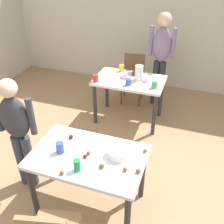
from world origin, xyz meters
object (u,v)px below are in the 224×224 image
at_px(dining_table_far, 129,86).
at_px(person_adult_far, 161,52).
at_px(mixing_bowl, 118,153).
at_px(pitcher_far, 139,73).
at_px(soda_can, 77,165).
at_px(dining_table_near, 88,163).
at_px(chair_far_table, 133,75).
at_px(person_girl_near, 17,128).

xyz_separation_m(dining_table_far, person_adult_far, (0.35, 0.68, 0.37)).
xyz_separation_m(mixing_bowl, pitcher_far, (-0.23, 1.76, 0.08)).
relative_size(mixing_bowl, pitcher_far, 0.93).
bearing_deg(mixing_bowl, soda_can, -133.83).
bearing_deg(dining_table_near, dining_table_far, 92.71).
height_order(person_adult_far, soda_can, person_adult_far).
xyz_separation_m(dining_table_near, dining_table_far, (-0.09, 1.82, -0.01)).
distance_m(person_adult_far, soda_can, 2.73).
distance_m(dining_table_far, chair_far_table, 0.72).
bearing_deg(soda_can, person_adult_far, 84.18).
bearing_deg(dining_table_near, person_girl_near, 176.36).
bearing_deg(person_girl_near, dining_table_far, 66.57).
bearing_deg(mixing_bowl, pitcher_far, 97.55).
bearing_deg(person_girl_near, soda_can, -17.77).
distance_m(chair_far_table, person_adult_far, 0.69).
bearing_deg(person_adult_far, person_girl_near, -114.60).
bearing_deg(person_girl_near, mixing_bowl, 1.90).
distance_m(chair_far_table, person_girl_near, 2.57).
relative_size(person_adult_far, pitcher_far, 7.06).
height_order(dining_table_far, pitcher_far, pitcher_far).
bearing_deg(mixing_bowl, dining_table_near, -162.30).
distance_m(person_adult_far, mixing_bowl, 2.41).
bearing_deg(person_adult_far, dining_table_far, -117.53).
height_order(dining_table_near, chair_far_table, chair_far_table).
distance_m(chair_far_table, mixing_bowl, 2.49).
relative_size(dining_table_far, chair_far_table, 1.25).
bearing_deg(mixing_bowl, chair_far_table, 101.46).
relative_size(dining_table_near, chair_far_table, 1.31).
xyz_separation_m(person_girl_near, mixing_bowl, (1.14, 0.04, -0.05)).
xyz_separation_m(person_girl_near, person_adult_far, (1.12, 2.44, 0.16)).
height_order(person_girl_near, mixing_bowl, person_girl_near).
bearing_deg(dining_table_far, person_girl_near, -113.43).
xyz_separation_m(person_adult_far, soda_can, (-0.28, -2.71, -0.19)).
distance_m(soda_can, pitcher_far, 2.07).
bearing_deg(soda_can, mixing_bowl, 46.17).
bearing_deg(dining_table_near, chair_far_table, 94.64).
distance_m(person_adult_far, pitcher_far, 0.70).
height_order(chair_far_table, person_girl_near, person_girl_near).
xyz_separation_m(dining_table_near, person_girl_near, (-0.85, 0.05, 0.20)).
xyz_separation_m(soda_can, pitcher_far, (0.06, 2.06, 0.06)).
bearing_deg(person_adult_far, pitcher_far, -108.30).
height_order(mixing_bowl, soda_can, soda_can).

